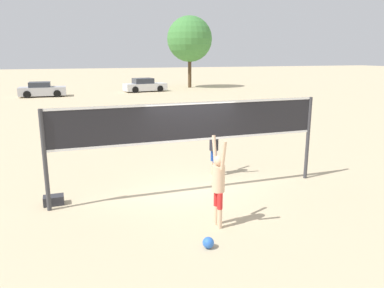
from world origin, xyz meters
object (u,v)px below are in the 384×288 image
at_px(volleyball_net, 192,128).
at_px(player_blocker, 214,143).
at_px(parked_car_mid, 42,90).
at_px(gear_bag, 54,200).
at_px(player_spiker, 218,181).
at_px(parked_car_near, 145,86).
at_px(volleyball, 208,243).
at_px(tree_left_cluster, 190,39).

relative_size(volleyball_net, player_blocker, 3.71).
bearing_deg(parked_car_mid, gear_bag, -86.22).
distance_m(player_spiker, parked_car_near, 31.88).
xyz_separation_m(volleyball_net, volleyball, (-0.73, -3.04, -1.71)).
xyz_separation_m(gear_bag, tree_left_cluster, (14.77, 32.07, 5.35)).
bearing_deg(player_blocker, gear_bag, -80.11).
height_order(player_spiker, tree_left_cluster, tree_left_cluster).
relative_size(volleyball_net, gear_bag, 15.11).
height_order(parked_car_mid, tree_left_cluster, tree_left_cluster).
distance_m(gear_bag, parked_car_mid, 27.33).
bearing_deg(volleyball, gear_bag, 130.75).
height_order(player_spiker, volleyball, player_spiker).
bearing_deg(gear_bag, volleyball, -49.25).
height_order(player_blocker, parked_car_mid, player_blocker).
height_order(player_blocker, tree_left_cluster, tree_left_cluster).
xyz_separation_m(gear_bag, parked_car_mid, (-1.16, 27.30, 0.49)).
height_order(volleyball_net, player_blocker, volleyball_net).
bearing_deg(player_spiker, player_blocker, -21.09).
xyz_separation_m(volleyball_net, gear_bag, (-3.64, 0.35, -1.70)).
distance_m(volleyball_net, volleyball, 3.56).
height_order(parked_car_near, tree_left_cluster, tree_left_cluster).
height_order(gear_bag, parked_car_near, parked_car_near).
bearing_deg(parked_car_mid, parked_car_near, 10.53).
relative_size(player_spiker, volleyball, 8.78).
relative_size(volleyball_net, player_spiker, 3.73).
height_order(gear_bag, parked_car_mid, parked_car_mid).
xyz_separation_m(player_spiker, player_blocker, (1.30, 3.38, 0.01)).
relative_size(player_spiker, parked_car_mid, 0.50).
bearing_deg(player_blocker, parked_car_mid, -167.34).
xyz_separation_m(volleyball_net, parked_car_near, (5.07, 29.24, -1.20)).
bearing_deg(volleyball_net, gear_bag, 174.54).
relative_size(parked_car_mid, tree_left_cluster, 0.51).
relative_size(gear_bag, parked_car_near, 0.11).
xyz_separation_m(volleyball, gear_bag, (-2.92, 3.39, 0.00)).
bearing_deg(tree_left_cluster, player_blocker, -107.72).
distance_m(volleyball_net, gear_bag, 4.04).
distance_m(player_blocker, tree_left_cluster, 33.09).
relative_size(volleyball, parked_car_near, 0.05).
distance_m(volleyball, parked_car_mid, 30.96).
bearing_deg(volleyball, parked_car_mid, 97.56).
height_order(volleyball, gear_bag, gear_bag).
bearing_deg(parked_car_near, gear_bag, -113.31).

